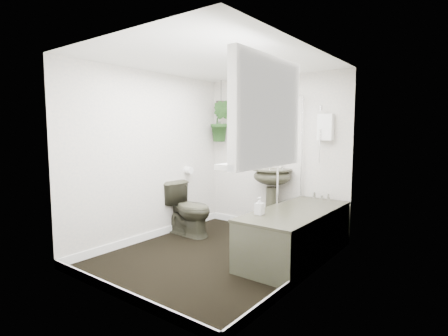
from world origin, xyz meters
The scene contains 22 objects.
floor centered at (0.00, 0.00, -0.01)m, with size 2.30×2.80×0.02m, color black.
ceiling centered at (0.00, 0.00, 2.31)m, with size 2.30×2.80×0.02m, color white.
wall_back centered at (0.00, 1.41, 1.15)m, with size 2.30×0.02×2.30m, color beige.
wall_front centered at (0.00, -1.41, 1.15)m, with size 2.30×0.02×2.30m, color beige.
wall_left centered at (-1.16, 0.00, 1.15)m, with size 0.02×2.80×2.30m, color beige.
wall_right centered at (1.16, 0.00, 1.15)m, with size 0.02×2.80×2.30m, color beige.
skirting centered at (0.00, 0.00, 0.05)m, with size 2.30×2.80×0.10m, color white.
bathtub centered at (0.80, 0.50, 0.29)m, with size 0.72×1.72×0.58m, color #333325, non-canonical shape.
bath_screen centered at (0.47, 0.99, 1.28)m, with size 0.04×0.72×1.40m, color silver, non-canonical shape.
shower_box centered at (0.80, 1.34, 1.55)m, with size 0.20×0.10×0.35m, color white.
oval_mirror centered at (0.06, 1.37, 1.50)m, with size 0.46×0.03×0.62m, color #B5B099.
wall_sconce centered at (-0.34, 1.36, 1.40)m, with size 0.04×0.04×0.22m, color black.
toilet_roll_holder centered at (-1.10, 0.70, 0.90)m, with size 0.11×0.11×0.11m, color white.
window_recess centered at (1.09, -0.70, 1.65)m, with size 0.08×1.00×0.90m, color white.
window_sill centered at (1.02, -0.70, 1.23)m, with size 0.18×1.00×0.04m, color white.
window_blinds centered at (1.04, -0.70, 1.65)m, with size 0.01×0.86×0.76m, color white.
toilet centered at (-0.85, 0.42, 0.38)m, with size 0.43×0.75×0.77m, color #333325.
pedestal_sink centered at (0.06, 1.24, 0.48)m, with size 0.56×0.48×0.96m, color #333325, non-canonical shape.
sill_plant centered at (0.97, -0.40, 1.37)m, with size 0.22×0.19×0.24m, color black.
hanging_plant centered at (-0.89, 1.25, 1.65)m, with size 0.36×0.29×0.65m, color black.
soap_bottle centered at (0.58, 0.04, 0.68)m, with size 0.09×0.09×0.19m, color black.
hanging_pot centered at (-0.89, 1.25, 1.91)m, with size 0.16×0.16×0.12m, color black.
Camera 1 is at (2.55, -3.21, 1.50)m, focal length 28.00 mm.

